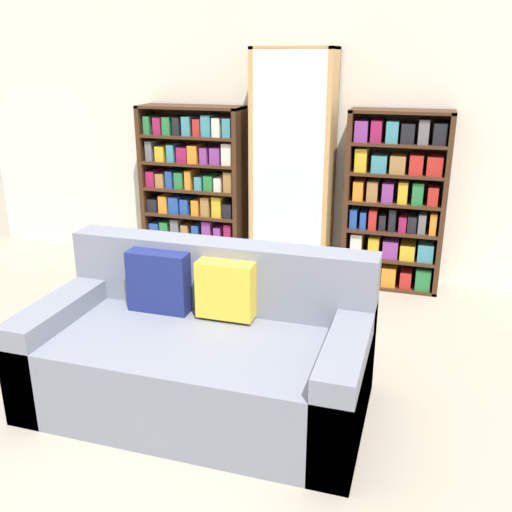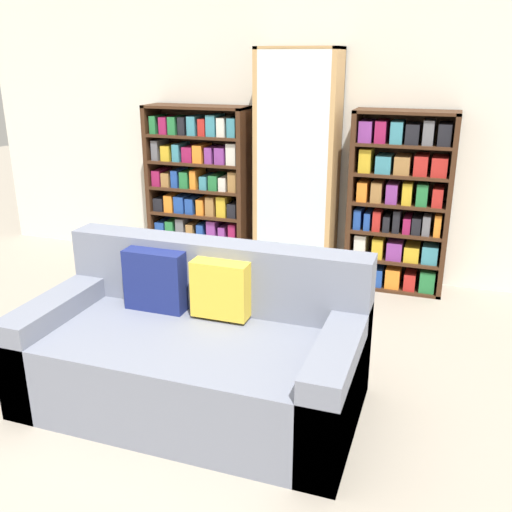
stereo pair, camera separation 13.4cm
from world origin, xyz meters
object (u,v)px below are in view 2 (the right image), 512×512
(bookshelf_right, at_px, (400,204))
(bookshelf_left, at_px, (200,190))
(couch, at_px, (195,352))
(display_cabinet, at_px, (297,170))
(wine_bottle, at_px, (341,337))

(bookshelf_right, bearing_deg, bookshelf_left, 179.99)
(bookshelf_left, distance_m, bookshelf_right, 1.78)
(couch, distance_m, bookshelf_right, 2.31)
(couch, height_order, bookshelf_right, bookshelf_right)
(bookshelf_left, xyz_separation_m, display_cabinet, (0.92, -0.02, 0.24))
(couch, bearing_deg, wine_bottle, 47.45)
(bookshelf_right, xyz_separation_m, wine_bottle, (-0.19, -1.34, -0.58))
(couch, xyz_separation_m, wine_bottle, (0.69, 0.75, -0.16))
(bookshelf_left, relative_size, wine_bottle, 4.22)
(couch, relative_size, bookshelf_left, 1.25)
(bookshelf_left, bearing_deg, bookshelf_right, -0.01)
(couch, bearing_deg, display_cabinet, 89.64)
(couch, height_order, display_cabinet, display_cabinet)
(bookshelf_left, xyz_separation_m, bookshelf_right, (1.78, -0.00, 0.01))
(bookshelf_left, distance_m, wine_bottle, 2.16)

